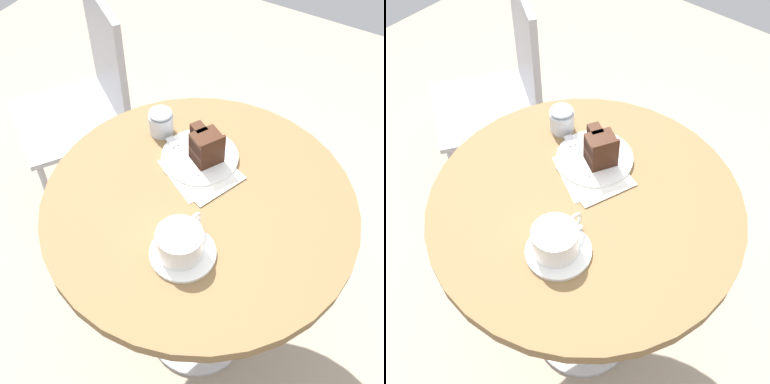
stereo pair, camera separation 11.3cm
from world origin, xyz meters
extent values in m
cube|color=gray|center=(0.00, 0.00, -0.01)|extent=(4.40, 4.40, 0.01)
cylinder|color=brown|center=(0.00, 0.00, 0.73)|extent=(0.77, 0.77, 0.03)
cylinder|color=silver|center=(0.00, 0.00, 0.36)|extent=(0.07, 0.07, 0.69)
cylinder|color=silver|center=(0.00, 0.00, 0.01)|extent=(0.35, 0.35, 0.02)
cylinder|color=white|center=(-0.15, -0.05, 0.75)|extent=(0.15, 0.15, 0.01)
cylinder|color=white|center=(-0.15, -0.04, 0.79)|extent=(0.10, 0.10, 0.07)
cylinder|color=beige|center=(-0.15, -0.04, 0.82)|extent=(0.09, 0.09, 0.00)
torus|color=white|center=(-0.09, -0.04, 0.79)|extent=(0.06, 0.01, 0.06)
cube|color=silver|center=(-0.12, -0.01, 0.76)|extent=(0.07, 0.06, 0.00)
ellipsoid|color=silver|center=(-0.08, -0.04, 0.76)|extent=(0.02, 0.02, 0.00)
cylinder|color=white|center=(0.12, 0.07, 0.75)|extent=(0.20, 0.20, 0.01)
cube|color=black|center=(0.12, 0.05, 0.77)|extent=(0.09, 0.09, 0.03)
cube|color=black|center=(0.14, 0.08, 0.77)|extent=(0.05, 0.05, 0.03)
cube|color=#381C0F|center=(0.12, 0.05, 0.79)|extent=(0.09, 0.09, 0.01)
cube|color=#381C0F|center=(0.14, 0.08, 0.79)|extent=(0.05, 0.05, 0.01)
cube|color=black|center=(0.12, 0.05, 0.81)|extent=(0.09, 0.09, 0.03)
cube|color=black|center=(0.14, 0.08, 0.81)|extent=(0.05, 0.05, 0.03)
cube|color=#381C0F|center=(0.12, 0.05, 0.83)|extent=(0.09, 0.09, 0.01)
cube|color=#381C0F|center=(0.14, 0.08, 0.83)|extent=(0.05, 0.05, 0.01)
cube|color=#381C0F|center=(0.10, 0.03, 0.80)|extent=(0.07, 0.04, 0.09)
cube|color=silver|center=(0.09, 0.09, 0.76)|extent=(0.06, 0.11, 0.00)
cube|color=silver|center=(0.12, 0.16, 0.76)|extent=(0.04, 0.04, 0.00)
cube|color=silver|center=(0.09, 0.05, 0.75)|extent=(0.22, 0.22, 0.00)
cube|color=silver|center=(0.08, 0.03, 0.75)|extent=(0.19, 0.19, 0.00)
cylinder|color=#9E9EA3|center=(0.24, 0.94, 0.22)|extent=(0.02, 0.02, 0.45)
cylinder|color=#9E9EA3|center=(0.06, 0.68, 0.22)|extent=(0.02, 0.02, 0.45)
cylinder|color=#9E9EA3|center=(0.51, 0.76, 0.22)|extent=(0.02, 0.02, 0.45)
cylinder|color=#9E9EA3|center=(0.33, 0.50, 0.22)|extent=(0.02, 0.02, 0.45)
cube|color=#9E9EA3|center=(0.28, 0.72, 0.46)|extent=(0.53, 0.53, 0.02)
cube|color=#9E9EA3|center=(0.43, 0.62, 0.68)|extent=(0.22, 0.31, 0.43)
cylinder|color=silver|center=(0.15, 0.21, 0.78)|extent=(0.07, 0.07, 0.06)
ellipsoid|color=silver|center=(0.15, 0.21, 0.81)|extent=(0.06, 0.06, 0.02)
camera|label=1|loc=(-0.63, -0.36, 1.66)|focal=45.00mm
camera|label=2|loc=(-0.57, -0.45, 1.66)|focal=45.00mm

